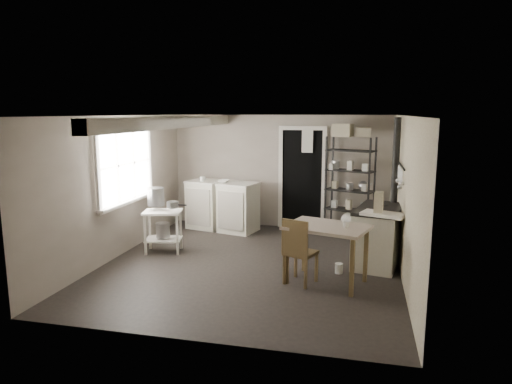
% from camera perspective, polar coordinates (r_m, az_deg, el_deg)
% --- Properties ---
extents(floor, '(5.00, 5.00, 0.00)m').
position_cam_1_polar(floor, '(7.24, -0.55, -9.01)').
color(floor, black).
rests_on(floor, ground).
extents(ceiling, '(5.00, 5.00, 0.00)m').
position_cam_1_polar(ceiling, '(6.85, -0.58, 9.51)').
color(ceiling, silver).
rests_on(ceiling, wall_back).
extents(wall_back, '(4.50, 0.02, 2.30)m').
position_cam_1_polar(wall_back, '(9.37, 3.06, 2.57)').
color(wall_back, '#A2978A').
rests_on(wall_back, ground).
extents(wall_front, '(4.50, 0.02, 2.30)m').
position_cam_1_polar(wall_front, '(4.62, -7.95, -5.25)').
color(wall_front, '#A2978A').
rests_on(wall_front, ground).
extents(wall_left, '(0.02, 5.00, 2.30)m').
position_cam_1_polar(wall_left, '(7.79, -16.86, 0.64)').
color(wall_left, '#A2978A').
rests_on(wall_left, ground).
extents(wall_right, '(0.02, 5.00, 2.30)m').
position_cam_1_polar(wall_right, '(6.79, 18.23, -0.76)').
color(wall_right, '#A2978A').
rests_on(wall_right, ground).
extents(window, '(0.12, 1.76, 1.28)m').
position_cam_1_polar(window, '(7.90, -16.08, 3.37)').
color(window, white).
rests_on(window, wall_left).
extents(doorway, '(0.96, 0.10, 2.08)m').
position_cam_1_polar(doorway, '(9.30, 5.75, 1.54)').
color(doorway, white).
rests_on(doorway, ground).
extents(ceiling_beam, '(0.18, 5.00, 0.18)m').
position_cam_1_polar(ceiling_beam, '(7.23, -9.97, 8.59)').
color(ceiling_beam, white).
rests_on(ceiling_beam, ceiling).
extents(wallpaper_panel, '(0.01, 5.00, 2.30)m').
position_cam_1_polar(wallpaper_panel, '(6.79, 18.14, -0.75)').
color(wallpaper_panel, beige).
rests_on(wallpaper_panel, wall_right).
extents(utensil_rail, '(0.06, 1.20, 0.44)m').
position_cam_1_polar(utensil_rail, '(7.32, 17.53, 3.19)').
color(utensil_rail, '#ABABAD').
rests_on(utensil_rail, wall_right).
extents(prep_table, '(0.71, 0.58, 0.71)m').
position_cam_1_polar(prep_table, '(7.91, -11.52, -4.55)').
color(prep_table, white).
rests_on(prep_table, ground).
extents(stockpot, '(0.33, 0.33, 0.31)m').
position_cam_1_polar(stockpot, '(7.90, -12.42, -0.58)').
color(stockpot, '#ABABAD').
rests_on(stockpot, prep_table).
extents(saucepan, '(0.20, 0.20, 0.11)m').
position_cam_1_polar(saucepan, '(7.64, -10.37, -1.55)').
color(saucepan, '#ABABAD').
rests_on(saucepan, prep_table).
extents(bucket, '(0.26, 0.26, 0.26)m').
position_cam_1_polar(bucket, '(7.89, -11.57, -4.69)').
color(bucket, '#ABABAD').
rests_on(bucket, prep_table).
extents(base_cabinets, '(1.60, 0.97, 0.98)m').
position_cam_1_polar(base_cabinets, '(9.24, -4.23, -1.89)').
color(base_cabinets, silver).
rests_on(base_cabinets, ground).
extents(mixing_bowl, '(0.37, 0.37, 0.07)m').
position_cam_1_polar(mixing_bowl, '(9.05, -4.09, 1.06)').
color(mixing_bowl, white).
rests_on(mixing_bowl, base_cabinets).
extents(counter_cup, '(0.15, 0.15, 0.10)m').
position_cam_1_polar(counter_cup, '(9.20, -6.68, 1.25)').
color(counter_cup, white).
rests_on(counter_cup, base_cabinets).
extents(shelf_rack, '(0.97, 0.64, 1.90)m').
position_cam_1_polar(shelf_rack, '(8.87, 11.63, 0.65)').
color(shelf_rack, black).
rests_on(shelf_rack, ground).
extents(shelf_jar, '(0.09, 0.09, 0.17)m').
position_cam_1_polar(shelf_jar, '(8.79, 9.39, 3.33)').
color(shelf_jar, white).
rests_on(shelf_jar, shelf_rack).
extents(storage_box_a, '(0.41, 0.38, 0.24)m').
position_cam_1_polar(storage_box_a, '(8.77, 10.78, 7.54)').
color(storage_box_a, beige).
rests_on(storage_box_a, shelf_rack).
extents(storage_box_b, '(0.29, 0.27, 0.18)m').
position_cam_1_polar(storage_box_b, '(8.76, 13.28, 7.32)').
color(storage_box_b, beige).
rests_on(storage_box_b, shelf_rack).
extents(stove, '(0.86, 1.26, 0.90)m').
position_cam_1_polar(stove, '(7.38, 15.06, -5.42)').
color(stove, silver).
rests_on(stove, ground).
extents(stovepipe, '(0.11, 0.11, 1.30)m').
position_cam_1_polar(stovepipe, '(7.65, 17.08, 3.79)').
color(stovepipe, black).
rests_on(stovepipe, stove).
extents(side_ledge, '(0.68, 0.51, 0.93)m').
position_cam_1_polar(side_ledge, '(6.92, 15.42, -6.55)').
color(side_ledge, white).
rests_on(side_ledge, ground).
extents(oats_box, '(0.14, 0.21, 0.29)m').
position_cam_1_polar(oats_box, '(6.82, 15.07, -1.76)').
color(oats_box, beige).
rests_on(oats_box, side_ledge).
extents(work_table, '(1.25, 1.04, 0.82)m').
position_cam_1_polar(work_table, '(6.46, 8.79, -7.96)').
color(work_table, '#BCAFA1').
rests_on(work_table, ground).
extents(table_cup, '(0.12, 0.12, 0.09)m').
position_cam_1_polar(table_cup, '(6.27, 11.17, -4.52)').
color(table_cup, white).
rests_on(table_cup, work_table).
extents(chair, '(0.50, 0.51, 0.94)m').
position_cam_1_polar(chair, '(6.37, 5.62, -7.15)').
color(chair, brown).
rests_on(chair, ground).
extents(flour_sack, '(0.43, 0.38, 0.45)m').
position_cam_1_polar(flour_sack, '(9.07, 11.64, -3.73)').
color(flour_sack, white).
rests_on(flour_sack, ground).
extents(floor_crock, '(0.16, 0.16, 0.15)m').
position_cam_1_polar(floor_crock, '(6.95, 10.32, -9.36)').
color(floor_crock, white).
rests_on(floor_crock, ground).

